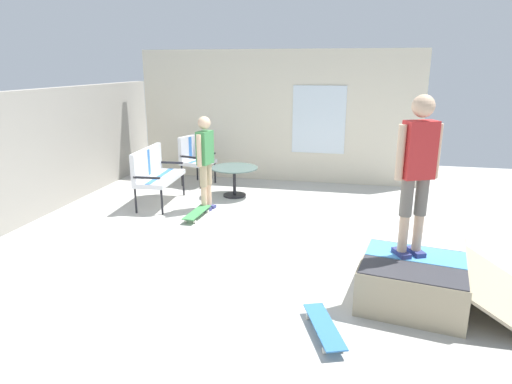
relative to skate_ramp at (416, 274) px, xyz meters
The scene contains 11 objects.
ground_plane 2.16m from the skate_ramp, 61.96° to the left, with size 12.00×12.00×0.10m, color beige.
back_wall_cinderblock 6.03m from the skate_ramp, 80.30° to the left, with size 9.00×0.20×2.08m.
house_facade 5.48m from the skate_ramp, 26.34° to the left, with size 0.23×6.00×2.77m.
skate_ramp is the anchor object (origin of this frame).
patio_bench 4.96m from the skate_ramp, 59.18° to the left, with size 1.28×0.62×1.02m.
patio_chair_near_house 5.72m from the skate_ramp, 45.02° to the left, with size 0.75×0.71×1.02m.
patio_table 4.44m from the skate_ramp, 41.76° to the left, with size 0.90×0.90×0.57m.
person_watching 4.09m from the skate_ramp, 53.21° to the left, with size 0.47×0.29×1.63m.
person_skater 1.24m from the skate_ramp, 112.49° to the left, with size 0.33×0.45×1.69m.
skateboard_by_bench 3.78m from the skate_ramp, 59.05° to the left, with size 0.81×0.24×0.10m.
skateboard_spare 1.37m from the skate_ramp, 136.87° to the left, with size 0.82×0.47×0.10m.
Camera 1 is at (-5.74, -1.12, 2.46)m, focal length 31.31 mm.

